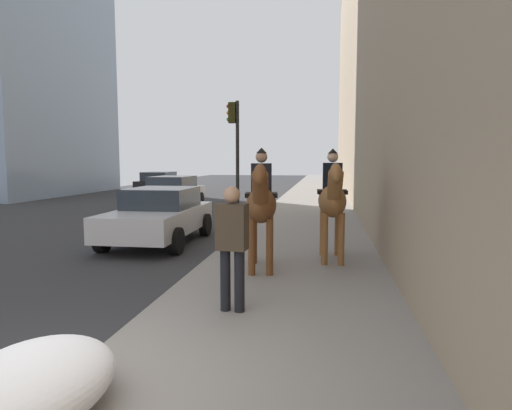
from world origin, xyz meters
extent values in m
ellipsoid|color=brown|center=(4.64, -1.27, 1.34)|extent=(1.56, 0.73, 0.66)
cylinder|color=brown|center=(4.22, -1.48, 0.63)|extent=(0.13, 0.13, 1.02)
cylinder|color=brown|center=(4.18, -1.16, 0.63)|extent=(0.13, 0.13, 1.02)
cylinder|color=brown|center=(5.11, -1.37, 0.63)|extent=(0.13, 0.13, 1.02)
cylinder|color=brown|center=(5.07, -1.06, 0.63)|extent=(0.13, 0.13, 1.02)
cylinder|color=brown|center=(3.88, -1.36, 1.69)|extent=(0.66, 0.35, 0.68)
ellipsoid|color=brown|center=(3.67, -1.38, 1.93)|extent=(0.65, 0.29, 0.49)
cylinder|color=black|center=(5.35, -1.18, 1.24)|extent=(0.29, 0.13, 0.55)
cube|color=black|center=(4.69, -1.26, 1.52)|extent=(0.51, 0.65, 0.08)
cube|color=black|center=(4.69, -1.26, 1.83)|extent=(0.32, 0.41, 0.55)
sphere|color=tan|center=(4.69, -1.26, 2.23)|extent=(0.22, 0.22, 0.22)
cone|color=black|center=(4.69, -1.26, 2.35)|extent=(0.22, 0.22, 0.10)
ellipsoid|color=brown|center=(5.62, -2.58, 1.34)|extent=(1.52, 0.63, 0.66)
cylinder|color=brown|center=(5.17, -2.76, 0.63)|extent=(0.13, 0.13, 1.03)
cylinder|color=brown|center=(5.16, -2.44, 0.63)|extent=(0.13, 0.13, 1.03)
cylinder|color=brown|center=(6.07, -2.72, 0.63)|extent=(0.13, 0.13, 1.03)
cylinder|color=brown|center=(6.06, -2.40, 0.63)|extent=(0.13, 0.13, 1.03)
cylinder|color=brown|center=(4.84, -2.62, 1.69)|extent=(0.64, 0.31, 0.68)
ellipsoid|color=brown|center=(4.64, -2.63, 1.94)|extent=(0.64, 0.25, 0.49)
cylinder|color=black|center=(6.33, -2.55, 1.24)|extent=(0.29, 0.11, 0.55)
cube|color=black|center=(5.67, -2.58, 1.52)|extent=(0.47, 0.62, 0.08)
cube|color=black|center=(5.67, -2.58, 1.84)|extent=(0.30, 0.39, 0.55)
sphere|color=#D8AD8C|center=(5.67, -2.58, 2.23)|extent=(0.22, 0.22, 0.22)
cone|color=black|center=(5.67, -2.58, 2.35)|extent=(0.21, 0.21, 0.10)
cylinder|color=black|center=(2.29, -1.12, 0.54)|extent=(0.14, 0.14, 0.85)
cylinder|color=black|center=(2.27, -1.31, 0.54)|extent=(0.14, 0.14, 0.85)
cube|color=#3F3326|center=(2.28, -1.21, 1.28)|extent=(0.30, 0.42, 0.62)
sphere|color=tan|center=(2.28, -1.21, 1.71)|extent=(0.22, 0.22, 0.22)
cube|color=silver|center=(15.52, 4.48, 0.62)|extent=(4.61, 1.99, 0.60)
cube|color=#262D38|center=(15.80, 4.47, 1.18)|extent=(2.20, 1.71, 0.52)
cylinder|color=black|center=(14.09, 3.56, 0.32)|extent=(0.64, 0.23, 0.64)
cylinder|color=black|center=(14.13, 5.46, 0.32)|extent=(0.64, 0.23, 0.64)
cylinder|color=black|center=(16.92, 3.50, 0.32)|extent=(0.64, 0.23, 0.64)
cylinder|color=black|center=(16.96, 5.39, 0.32)|extent=(0.64, 0.23, 0.64)
cube|color=black|center=(23.23, 7.94, 0.62)|extent=(4.64, 2.01, 0.60)
cube|color=#262D38|center=(22.96, 7.93, 1.18)|extent=(2.43, 1.70, 0.52)
cylinder|color=black|center=(24.61, 8.91, 0.32)|extent=(0.65, 0.24, 0.64)
cylinder|color=black|center=(24.68, 7.08, 0.32)|extent=(0.65, 0.24, 0.64)
cylinder|color=black|center=(21.78, 8.80, 0.32)|extent=(0.65, 0.24, 0.64)
cylinder|color=black|center=(21.85, 6.97, 0.32)|extent=(0.65, 0.24, 0.64)
cube|color=silver|center=(7.38, 1.83, 0.62)|extent=(4.18, 1.85, 0.60)
cube|color=#262D38|center=(7.63, 1.84, 1.18)|extent=(1.91, 1.61, 0.52)
cylinder|color=black|center=(6.10, 0.92, 0.32)|extent=(0.64, 0.23, 0.64)
cylinder|color=black|center=(6.08, 2.73, 0.32)|extent=(0.64, 0.23, 0.64)
cylinder|color=black|center=(8.68, 0.94, 0.32)|extent=(0.64, 0.23, 0.64)
cylinder|color=black|center=(8.66, 2.75, 0.32)|extent=(0.64, 0.23, 0.64)
cylinder|color=black|center=(11.48, 0.56, 2.09)|extent=(0.12, 0.12, 4.18)
cube|color=#2D280C|center=(11.48, 0.74, 3.78)|extent=(0.20, 0.24, 0.70)
sphere|color=red|center=(11.48, 0.87, 4.00)|extent=(0.14, 0.14, 0.14)
sphere|color=orange|center=(11.48, 0.87, 3.78)|extent=(0.14, 0.14, 0.14)
sphere|color=green|center=(11.48, 0.87, 3.56)|extent=(0.14, 0.14, 0.14)
ellipsoid|color=white|center=(-0.38, -0.15, 0.39)|extent=(1.55, 1.19, 0.54)
camera|label=1|loc=(-3.38, -2.43, 2.16)|focal=30.67mm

